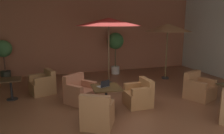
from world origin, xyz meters
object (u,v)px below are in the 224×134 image
at_px(cafe_table_front_left, 106,91).
at_px(potted_tree_mid_left, 3,53).
at_px(armchair_front_left_east, 98,115).
at_px(patio_umbrella_tall_red, 109,22).
at_px(open_laptop, 104,85).
at_px(armchair_front_left_south, 139,96).
at_px(iced_drink_cup, 108,84).
at_px(patio_umbrella_center_beige, 168,28).
at_px(potted_tree_left_corner, 115,44).
at_px(cafe_table_front_right, 11,84).
at_px(armchair_mid_center_east, 199,89).
at_px(armchair_front_left_north, 80,93).
at_px(armchair_front_right_north, 43,85).

relative_size(cafe_table_front_left, potted_tree_mid_left, 0.47).
bearing_deg(armchair_front_left_east, patio_umbrella_tall_red, 69.32).
bearing_deg(open_laptop, armchair_front_left_south, -0.49).
bearing_deg(iced_drink_cup, patio_umbrella_tall_red, 73.22).
xyz_separation_m(patio_umbrella_center_beige, potted_tree_left_corner, (-1.87, 1.57, -0.80)).
height_order(patio_umbrella_tall_red, potted_tree_mid_left, patio_umbrella_tall_red).
height_order(cafe_table_front_right, patio_umbrella_center_beige, patio_umbrella_center_beige).
bearing_deg(open_laptop, potted_tree_mid_left, 126.62).
bearing_deg(armchair_front_left_east, cafe_table_front_right, 130.26).
relative_size(armchair_mid_center_east, open_laptop, 2.81).
relative_size(armchair_front_left_east, patio_umbrella_tall_red, 0.36).
bearing_deg(armchair_front_left_east, armchair_front_left_south, 32.03).
bearing_deg(armchair_front_left_north, patio_umbrella_center_beige, 22.98).
height_order(patio_umbrella_center_beige, potted_tree_mid_left, patio_umbrella_center_beige).
xyz_separation_m(cafe_table_front_right, potted_tree_mid_left, (-0.59, 2.71, 0.68)).
bearing_deg(patio_umbrella_tall_red, open_laptop, -109.41).
xyz_separation_m(armchair_front_left_south, patio_umbrella_tall_red, (-0.22, 2.50, 2.20)).
relative_size(armchair_front_left_north, armchair_front_left_south, 1.34).
height_order(cafe_table_front_left, armchair_front_right_north, armchair_front_right_north).
height_order(cafe_table_front_left, iced_drink_cup, iced_drink_cup).
height_order(armchair_front_left_south, potted_tree_left_corner, potted_tree_left_corner).
distance_m(patio_umbrella_tall_red, iced_drink_cup, 3.06).
relative_size(armchair_front_left_east, iced_drink_cup, 8.82).
bearing_deg(potted_tree_left_corner, armchair_front_left_north, -124.40).
xyz_separation_m(potted_tree_left_corner, iced_drink_cup, (-1.55, -4.03, -0.71)).
bearing_deg(patio_umbrella_center_beige, armchair_mid_center_east, -96.45).
bearing_deg(armchair_front_left_south, armchair_front_right_north, 143.48).
relative_size(cafe_table_front_right, potted_tree_left_corner, 0.35).
distance_m(patio_umbrella_center_beige, iced_drink_cup, 4.47).
height_order(armchair_mid_center_east, patio_umbrella_tall_red, patio_umbrella_tall_red).
height_order(armchair_front_left_east, patio_umbrella_center_beige, patio_umbrella_center_beige).
xyz_separation_m(armchair_front_right_north, patio_umbrella_center_beige, (5.27, 0.49, 1.94)).
bearing_deg(armchair_front_right_north, potted_tree_mid_left, 123.90).
bearing_deg(iced_drink_cup, cafe_table_front_right, 150.30).
bearing_deg(cafe_table_front_right, patio_umbrella_tall_red, 12.06).
bearing_deg(cafe_table_front_left, armchair_front_right_north, 130.06).
relative_size(armchair_front_left_north, cafe_table_front_right, 1.58).
relative_size(patio_umbrella_tall_red, open_laptop, 7.24).
height_order(armchair_front_left_north, patio_umbrella_center_beige, patio_umbrella_center_beige).
distance_m(potted_tree_left_corner, iced_drink_cup, 4.38).
xyz_separation_m(armchair_front_left_north, armchair_front_left_south, (1.68, -0.81, -0.01)).
distance_m(armchair_front_left_east, open_laptop, 1.14).
height_order(cafe_table_front_left, armchair_mid_center_east, armchair_mid_center_east).
xyz_separation_m(armchair_front_right_north, iced_drink_cup, (1.86, -1.97, 0.43)).
distance_m(armchair_front_left_east, cafe_table_front_right, 3.53).
bearing_deg(potted_tree_mid_left, armchair_front_left_north, -53.25).
bearing_deg(potted_tree_left_corner, armchair_front_left_south, -98.31).
distance_m(cafe_table_front_left, patio_umbrella_tall_red, 3.29).
distance_m(cafe_table_front_right, patio_umbrella_center_beige, 6.56).
distance_m(armchair_mid_center_east, open_laptop, 3.30).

